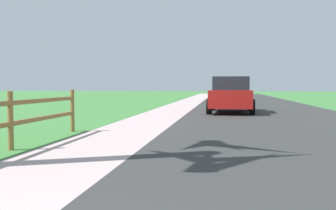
{
  "coord_description": "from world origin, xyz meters",
  "views": [
    {
      "loc": [
        1.59,
        -0.7,
        1.23
      ],
      "look_at": [
        0.51,
        6.79,
        0.85
      ],
      "focal_mm": 41.33,
      "sensor_mm": 36.0,
      "label": 1
    }
  ],
  "objects": [
    {
      "name": "ground_plane",
      "position": [
        0.0,
        25.0,
        0.0
      ],
      "size": [
        120.0,
        120.0,
        0.0
      ],
      "primitive_type": "plane",
      "color": "#397436"
    },
    {
      "name": "road_asphalt",
      "position": [
        3.5,
        27.0,
        0.0
      ],
      "size": [
        7.0,
        66.0,
        0.01
      ],
      "primitive_type": "cube",
      "color": "#2F2F2F",
      "rests_on": "ground"
    },
    {
      "name": "curb_concrete",
      "position": [
        -3.0,
        27.0,
        0.0
      ],
      "size": [
        6.0,
        66.0,
        0.01
      ],
      "primitive_type": "cube",
      "color": "#B19C9C",
      "rests_on": "ground"
    },
    {
      "name": "grass_verge",
      "position": [
        -4.5,
        27.0,
        0.01
      ],
      "size": [
        5.0,
        66.0,
        0.0
      ],
      "primitive_type": "cube",
      "color": "#397436",
      "rests_on": "ground"
    },
    {
      "name": "parked_suv_red",
      "position": [
        1.94,
        17.3,
        0.8
      ],
      "size": [
        2.15,
        4.53,
        1.63
      ],
      "color": "maroon",
      "rests_on": "ground"
    },
    {
      "name": "parked_car_blue",
      "position": [
        1.7,
        27.8,
        0.72
      ],
      "size": [
        2.02,
        4.28,
        1.39
      ],
      "color": "navy",
      "rests_on": "ground"
    },
    {
      "name": "parked_car_black",
      "position": [
        1.87,
        35.08,
        0.77
      ],
      "size": [
        2.3,
        4.64,
        1.51
      ],
      "color": "black",
      "rests_on": "ground"
    },
    {
      "name": "parked_car_white",
      "position": [
        2.01,
        43.37,
        0.75
      ],
      "size": [
        2.21,
        4.42,
        1.49
      ],
      "color": "white",
      "rests_on": "ground"
    }
  ]
}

